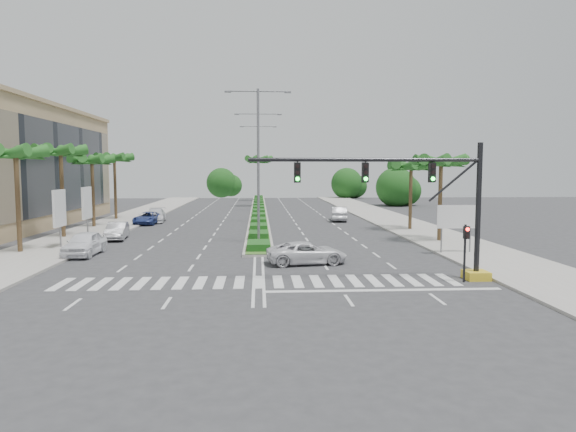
% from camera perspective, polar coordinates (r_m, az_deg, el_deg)
% --- Properties ---
extents(ground, '(160.00, 160.00, 0.00)m').
position_cam_1_polar(ground, '(26.77, -3.27, -7.34)').
color(ground, '#333335').
rests_on(ground, ground).
extents(footpath_right, '(6.00, 120.00, 0.15)m').
position_cam_1_polar(footpath_right, '(48.90, 14.84, -1.73)').
color(footpath_right, gray).
rests_on(footpath_right, ground).
extents(footpath_left, '(6.00, 120.00, 0.15)m').
position_cam_1_polar(footpath_left, '(48.91, -21.39, -1.91)').
color(footpath_left, gray).
rests_on(footpath_left, ground).
extents(median, '(2.20, 75.00, 0.20)m').
position_cam_1_polar(median, '(71.36, -3.28, 0.57)').
color(median, gray).
rests_on(median, ground).
extents(median_grass, '(1.80, 75.00, 0.04)m').
position_cam_1_polar(median_grass, '(71.35, -3.28, 0.67)').
color(median_grass, '#345A1E').
rests_on(median_grass, median).
extents(signal_gantry, '(12.60, 1.20, 7.20)m').
position_cam_1_polar(signal_gantry, '(27.82, 16.16, 0.15)').
color(signal_gantry, gold).
rests_on(signal_gantry, ground).
extents(pedestrian_signal, '(0.28, 0.36, 3.00)m').
position_cam_1_polar(pedestrian_signal, '(27.82, 19.13, -2.87)').
color(pedestrian_signal, black).
rests_on(pedestrian_signal, ground).
extents(direction_sign, '(2.70, 0.11, 3.40)m').
position_cam_1_polar(direction_sign, '(36.84, 18.20, -0.30)').
color(direction_sign, slate).
rests_on(direction_sign, ground).
extents(billboard_near, '(0.18, 2.10, 4.35)m').
position_cam_1_polar(billboard_near, '(40.90, -24.06, 0.74)').
color(billboard_near, slate).
rests_on(billboard_near, ground).
extents(billboard_far, '(0.18, 2.10, 4.35)m').
position_cam_1_polar(billboard_far, '(46.55, -21.45, 1.32)').
color(billboard_far, slate).
rests_on(billboard_far, ground).
extents(palm_left_near, '(4.57, 4.68, 7.55)m').
position_cam_1_polar(palm_left_near, '(39.74, -28.00, 5.85)').
color(palm_left_near, brown).
rests_on(palm_left_near, ground).
extents(palm_left_mid, '(4.57, 4.68, 7.95)m').
position_cam_1_polar(palm_left_mid, '(47.14, -23.94, 6.28)').
color(palm_left_mid, brown).
rests_on(palm_left_mid, ground).
extents(palm_left_far, '(4.57, 4.68, 7.35)m').
position_cam_1_polar(palm_left_far, '(54.69, -20.96, 5.56)').
color(palm_left_far, brown).
rests_on(palm_left_far, ground).
extents(palm_left_end, '(4.57, 4.68, 7.75)m').
position_cam_1_polar(palm_left_end, '(62.37, -18.73, 5.89)').
color(palm_left_end, brown).
rests_on(palm_left_end, ground).
extents(palm_right_near, '(4.57, 4.68, 7.05)m').
position_cam_1_polar(palm_right_near, '(42.66, 16.64, 5.50)').
color(palm_right_near, brown).
rests_on(palm_right_near, ground).
extents(palm_right_far, '(4.57, 4.68, 6.75)m').
position_cam_1_polar(palm_right_far, '(50.26, 13.52, 5.16)').
color(palm_right_far, brown).
rests_on(palm_right_far, ground).
extents(palm_median_a, '(4.57, 4.68, 8.05)m').
position_cam_1_polar(palm_median_a, '(81.14, -3.30, 6.12)').
color(palm_median_a, brown).
rests_on(palm_median_a, ground).
extents(palm_median_b, '(4.57, 4.68, 8.05)m').
position_cam_1_polar(palm_median_b, '(96.14, -3.30, 5.97)').
color(palm_median_b, brown).
rests_on(palm_median_b, ground).
extents(streetlight_near, '(5.10, 0.25, 12.00)m').
position_cam_1_polar(streetlight_near, '(40.15, -3.33, 6.60)').
color(streetlight_near, slate).
rests_on(streetlight_near, ground).
extents(streetlight_mid, '(5.10, 0.25, 12.00)m').
position_cam_1_polar(streetlight_mid, '(56.14, -3.31, 6.19)').
color(streetlight_mid, slate).
rests_on(streetlight_mid, ground).
extents(streetlight_far, '(5.10, 0.25, 12.00)m').
position_cam_1_polar(streetlight_far, '(72.14, -3.31, 5.96)').
color(streetlight_far, slate).
rests_on(streetlight_far, ground).
extents(car_parked_a, '(2.02, 4.81, 1.63)m').
position_cam_1_polar(car_parked_a, '(37.43, -21.68, -2.85)').
color(car_parked_a, white).
rests_on(car_parked_a, ground).
extents(car_parked_b, '(2.03, 4.50, 1.43)m').
position_cam_1_polar(car_parked_b, '(45.02, -18.48, -1.58)').
color(car_parked_b, '#B9B9BF').
rests_on(car_parked_b, ground).
extents(car_parked_c, '(2.66, 4.92, 1.31)m').
position_cam_1_polar(car_parked_c, '(56.62, -15.31, -0.23)').
color(car_parked_c, navy).
rests_on(car_parked_c, ground).
extents(car_parked_d, '(2.53, 5.31, 1.49)m').
position_cam_1_polar(car_parked_d, '(58.84, -14.52, 0.07)').
color(car_parked_d, silver).
rests_on(car_parked_d, ground).
extents(car_crossing, '(5.22, 2.97, 1.37)m').
position_cam_1_polar(car_crossing, '(31.72, 2.13, -4.11)').
color(car_crossing, silver).
rests_on(car_crossing, ground).
extents(car_right, '(2.26, 5.04, 1.61)m').
position_cam_1_polar(car_right, '(58.62, 5.68, 0.25)').
color(car_right, silver).
rests_on(car_right, ground).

